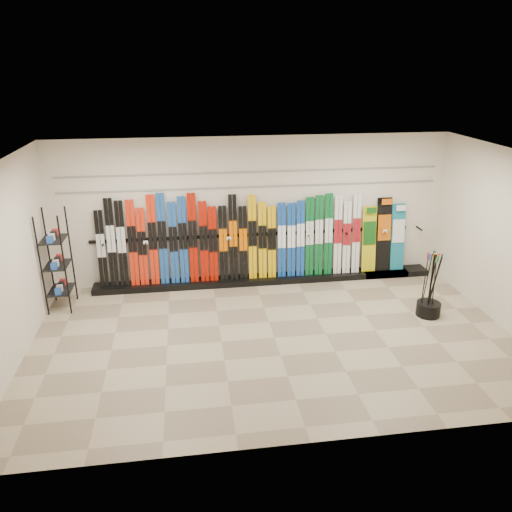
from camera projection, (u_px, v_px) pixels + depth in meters
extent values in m
plane|color=#85745C|center=(274.00, 338.00, 8.37)|extent=(8.00, 8.00, 0.00)
plane|color=beige|center=(254.00, 211.00, 10.13)|extent=(8.00, 0.00, 8.00)
plane|color=beige|center=(7.00, 269.00, 7.29)|extent=(0.00, 5.00, 5.00)
plane|color=beige|center=(510.00, 242.00, 8.36)|extent=(0.00, 5.00, 5.00)
plane|color=silver|center=(277.00, 159.00, 7.28)|extent=(8.00, 8.00, 0.00)
cube|color=black|center=(266.00, 279.00, 10.48)|extent=(8.00, 0.40, 0.12)
cube|color=black|center=(101.00, 249.00, 9.77)|extent=(0.17, 0.18, 1.55)
cube|color=black|center=(111.00, 243.00, 9.77)|extent=(0.17, 0.21, 1.78)
cube|color=black|center=(122.00, 244.00, 9.80)|extent=(0.17, 0.20, 1.72)
cube|color=red|center=(132.00, 243.00, 9.83)|extent=(0.17, 0.20, 1.73)
cube|color=red|center=(142.00, 247.00, 9.88)|extent=(0.17, 0.19, 1.57)
cube|color=red|center=(153.00, 240.00, 9.87)|extent=(0.17, 0.21, 1.81)
cube|color=#17458F|center=(163.00, 239.00, 9.90)|extent=(0.17, 0.22, 1.84)
cube|color=#17458F|center=(173.00, 243.00, 9.95)|extent=(0.17, 0.20, 1.66)
cube|color=#17458F|center=(183.00, 240.00, 9.96)|extent=(0.17, 0.21, 1.76)
cube|color=#A81002|center=(193.00, 238.00, 9.98)|extent=(0.17, 0.21, 1.82)
cube|color=#A81002|center=(204.00, 242.00, 10.03)|extent=(0.17, 0.20, 1.65)
cube|color=#A81002|center=(213.00, 244.00, 10.07)|extent=(0.17, 0.18, 1.54)
cube|color=black|center=(223.00, 244.00, 10.09)|extent=(0.17, 0.18, 1.54)
cube|color=black|center=(233.00, 238.00, 10.09)|extent=(0.17, 0.21, 1.76)
cube|color=black|center=(243.00, 243.00, 10.15)|extent=(0.17, 0.18, 1.52)
cube|color=#E9B10A|center=(252.00, 237.00, 10.15)|extent=(0.17, 0.20, 1.74)
cube|color=#E9B10A|center=(262.00, 241.00, 10.20)|extent=(0.17, 0.19, 1.59)
cube|color=#E9B10A|center=(272.00, 242.00, 10.23)|extent=(0.17, 0.18, 1.50)
cube|color=#12449F|center=(282.00, 240.00, 10.25)|extent=(0.17, 0.19, 1.56)
cube|color=#12449F|center=(291.00, 240.00, 10.28)|extent=(0.17, 0.18, 1.55)
cube|color=#12449F|center=(300.00, 239.00, 10.30)|extent=(0.17, 0.19, 1.59)
cube|color=#085A25|center=(310.00, 237.00, 10.32)|extent=(0.17, 0.20, 1.65)
cube|color=#085A25|center=(319.00, 236.00, 10.34)|extent=(0.17, 0.20, 1.68)
cube|color=#085A25|center=(328.00, 234.00, 10.36)|extent=(0.17, 0.20, 1.71)
cube|color=silver|center=(338.00, 235.00, 10.40)|extent=(0.17, 0.20, 1.66)
cube|color=silver|center=(347.00, 238.00, 10.44)|extent=(0.17, 0.18, 1.54)
cube|color=silver|center=(356.00, 234.00, 10.45)|extent=(0.17, 0.20, 1.68)
cube|color=gold|center=(369.00, 239.00, 10.57)|extent=(0.30, 0.22, 1.40)
cube|color=black|center=(384.00, 235.00, 10.59)|extent=(0.32, 0.24, 1.57)
cube|color=#14728C|center=(398.00, 237.00, 10.65)|extent=(0.30, 0.22, 1.42)
cube|color=black|center=(57.00, 261.00, 9.10)|extent=(0.40, 0.60, 1.87)
cylinder|color=black|center=(428.00, 309.00, 9.08)|extent=(0.43, 0.43, 0.25)
cylinder|color=black|center=(434.00, 284.00, 8.93)|extent=(0.12, 0.10, 1.18)
cylinder|color=black|center=(434.00, 284.00, 8.94)|extent=(0.12, 0.14, 1.17)
cylinder|color=black|center=(426.00, 285.00, 8.90)|extent=(0.11, 0.04, 1.18)
cylinder|color=black|center=(431.00, 281.00, 9.06)|extent=(0.08, 0.02, 1.18)
cylinder|color=black|center=(424.00, 283.00, 8.96)|extent=(0.05, 0.04, 1.18)
cylinder|color=black|center=(431.00, 284.00, 8.93)|extent=(0.03, 0.15, 1.17)
cylinder|color=black|center=(431.00, 284.00, 8.94)|extent=(0.05, 0.12, 1.18)
cylinder|color=black|center=(433.00, 287.00, 8.82)|extent=(0.15, 0.11, 1.17)
cylinder|color=black|center=(434.00, 286.00, 8.85)|extent=(0.05, 0.06, 1.18)
cylinder|color=black|center=(430.00, 284.00, 8.91)|extent=(0.06, 0.09, 1.18)
cube|color=gray|center=(254.00, 187.00, 9.93)|extent=(7.60, 0.02, 0.03)
cube|color=gray|center=(254.00, 172.00, 9.82)|extent=(7.60, 0.02, 0.03)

